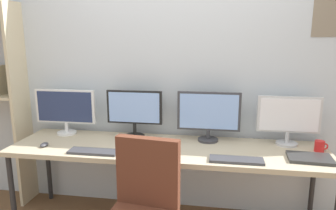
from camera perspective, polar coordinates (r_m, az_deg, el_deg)
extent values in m
cube|color=silver|center=(2.93, 1.14, 5.54)|extent=(5.05, 0.10, 2.60)
cube|color=gray|center=(2.98, 28.15, 14.55)|extent=(0.33, 0.01, 0.37)
cube|color=tan|center=(2.66, -0.17, -8.05)|extent=(2.65, 0.68, 0.04)
cylinder|color=#262628|center=(3.03, -26.59, -14.38)|extent=(0.04, 0.04, 0.70)
cylinder|color=#262628|center=(3.47, -21.01, -10.48)|extent=(0.04, 0.04, 0.70)
cylinder|color=#262628|center=(3.16, 24.91, -13.07)|extent=(0.04, 0.04, 0.70)
cube|color=beige|center=(3.34, -25.32, -0.30)|extent=(0.03, 0.28, 1.97)
cube|color=#592D1E|center=(2.17, -3.71, -12.05)|extent=(0.45, 0.13, 0.48)
cylinder|color=silver|center=(3.14, -18.00, -4.85)|extent=(0.18, 0.18, 0.02)
cylinder|color=silver|center=(3.13, -18.07, -3.89)|extent=(0.03, 0.03, 0.09)
cube|color=silver|center=(3.09, -18.27, -0.24)|extent=(0.58, 0.03, 0.32)
cube|color=navy|center=(3.07, -18.42, -0.31)|extent=(0.54, 0.01, 0.28)
cylinder|color=black|center=(2.91, -6.07, -5.68)|extent=(0.18, 0.18, 0.02)
cylinder|color=black|center=(2.89, -6.10, -4.44)|extent=(0.03, 0.03, 0.11)
cube|color=black|center=(2.84, -6.17, -0.39)|extent=(0.51, 0.03, 0.30)
cube|color=#8CB2F2|center=(2.83, -6.26, -0.46)|extent=(0.47, 0.01, 0.27)
cylinder|color=#38383D|center=(2.82, 7.31, -6.32)|extent=(0.18, 0.18, 0.02)
cylinder|color=#38383D|center=(2.80, 7.34, -5.36)|extent=(0.03, 0.03, 0.08)
cube|color=#38383D|center=(2.75, 7.46, -1.14)|extent=(0.55, 0.03, 0.34)
cube|color=#8CB2F2|center=(2.73, 7.45, -1.22)|extent=(0.51, 0.01, 0.31)
cylinder|color=silver|center=(2.88, 20.86, -6.62)|extent=(0.18, 0.18, 0.02)
cylinder|color=silver|center=(2.86, 20.94, -5.55)|extent=(0.03, 0.03, 0.09)
cube|color=silver|center=(2.82, 21.23, -1.63)|extent=(0.52, 0.03, 0.31)
cube|color=white|center=(2.80, 21.30, -1.71)|extent=(0.48, 0.01, 0.28)
cube|color=#38383D|center=(2.58, -13.49, -8.28)|extent=(0.40, 0.13, 0.02)
cube|color=#38383D|center=(2.41, 12.40, -9.79)|extent=(0.40, 0.13, 0.02)
ellipsoid|color=#38383D|center=(2.85, -21.70, -6.76)|extent=(0.06, 0.10, 0.03)
cube|color=#2D2D2D|center=(2.61, 24.53, -8.83)|extent=(0.33, 0.24, 0.02)
cylinder|color=red|center=(2.81, 25.96, -6.79)|extent=(0.08, 0.08, 0.09)
torus|color=red|center=(2.82, 26.74, -6.79)|extent=(0.06, 0.01, 0.06)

